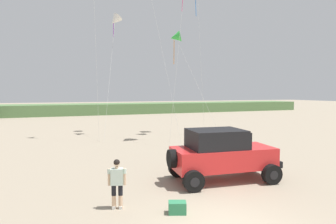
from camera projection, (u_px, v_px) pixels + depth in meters
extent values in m
cube|color=#567A47|center=(79.00, 109.00, 49.62)|extent=(90.00, 6.94, 1.82)
cube|color=red|center=(223.00, 158.00, 12.44)|extent=(4.56, 2.26, 0.90)
cube|color=red|center=(256.00, 147.00, 12.85)|extent=(1.26, 1.79, 0.12)
cube|color=black|center=(216.00, 139.00, 12.29)|extent=(2.46, 1.98, 0.80)
cube|color=black|center=(241.00, 138.00, 12.61)|extent=(0.26, 1.67, 0.72)
cube|color=black|center=(268.00, 160.00, 13.07)|extent=(0.38, 1.81, 0.28)
cylinder|color=black|center=(172.00, 159.00, 11.81)|extent=(0.37, 0.80, 0.77)
cylinder|color=black|center=(246.00, 163.00, 13.94)|extent=(0.87, 0.38, 0.84)
cylinder|color=black|center=(246.00, 163.00, 13.94)|extent=(0.41, 0.36, 0.38)
cylinder|color=black|center=(272.00, 174.00, 11.96)|extent=(0.87, 0.38, 0.84)
cylinder|color=black|center=(272.00, 174.00, 11.96)|extent=(0.41, 0.36, 0.38)
cylinder|color=black|center=(178.00, 168.00, 13.00)|extent=(0.87, 0.38, 0.84)
cylinder|color=black|center=(178.00, 168.00, 13.00)|extent=(0.41, 0.36, 0.38)
cylinder|color=black|center=(194.00, 181.00, 11.02)|extent=(0.87, 0.38, 0.84)
cylinder|color=black|center=(194.00, 181.00, 11.02)|extent=(0.41, 0.36, 0.38)
cylinder|color=#DBB28E|center=(114.00, 202.00, 9.42)|extent=(0.14, 0.14, 0.49)
cylinder|color=black|center=(114.00, 190.00, 9.40)|extent=(0.15, 0.15, 0.36)
cube|color=silver|center=(114.00, 207.00, 9.48)|extent=(0.18, 0.28, 0.10)
cylinder|color=#DBB28E|center=(121.00, 201.00, 9.44)|extent=(0.14, 0.14, 0.49)
cylinder|color=black|center=(120.00, 190.00, 9.41)|extent=(0.15, 0.15, 0.36)
cube|color=silver|center=(121.00, 207.00, 9.50)|extent=(0.18, 0.28, 0.10)
cube|color=silver|center=(117.00, 177.00, 9.37)|extent=(0.46, 0.36, 0.54)
cylinder|color=#DBB28E|center=(109.00, 177.00, 9.35)|extent=(0.09, 0.09, 0.56)
cylinder|color=silver|center=(109.00, 171.00, 9.34)|extent=(0.11, 0.11, 0.16)
cylinder|color=#DBB28E|center=(125.00, 177.00, 9.40)|extent=(0.09, 0.09, 0.56)
cylinder|color=silver|center=(125.00, 171.00, 9.38)|extent=(0.11, 0.11, 0.16)
cylinder|color=#DBB28E|center=(117.00, 167.00, 9.35)|extent=(0.10, 0.10, 0.08)
sphere|color=#DBB28E|center=(117.00, 163.00, 9.34)|extent=(0.21, 0.21, 0.21)
sphere|color=black|center=(117.00, 162.00, 9.33)|extent=(0.21, 0.21, 0.21)
cube|color=#2D7F51|center=(177.00, 208.00, 9.08)|extent=(0.65, 0.53, 0.38)
cylinder|color=#E04C93|center=(183.00, 1.00, 21.40)|extent=(0.05, 0.29, 1.53)
cylinder|color=silver|center=(177.00, 63.00, 20.45)|extent=(2.09, 2.09, 11.84)
cylinder|color=silver|center=(96.00, 46.00, 22.10)|extent=(0.12, 1.34, 14.82)
cone|color=green|center=(176.00, 37.00, 25.12)|extent=(1.39, 1.40, 1.37)
cylinder|color=orange|center=(174.00, 52.00, 25.16)|extent=(0.05, 0.09, 2.12)
cylinder|color=silver|center=(198.00, 86.00, 24.14)|extent=(2.56, 3.76, 8.68)
cone|color=white|center=(115.00, 20.00, 26.74)|extent=(1.36, 1.04, 1.41)
cylinder|color=purple|center=(113.00, 30.00, 26.75)|extent=(0.05, 0.24, 1.26)
cylinder|color=silver|center=(110.00, 75.00, 24.16)|extent=(2.03, 5.56, 10.57)
cylinder|color=silver|center=(161.00, 44.00, 23.05)|extent=(1.59, 4.73, 15.49)
cylinder|color=blue|center=(196.00, 5.00, 25.90)|extent=(0.05, 0.25, 2.00)
cylinder|color=silver|center=(201.00, 62.00, 25.69)|extent=(0.13, 1.40, 13.03)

